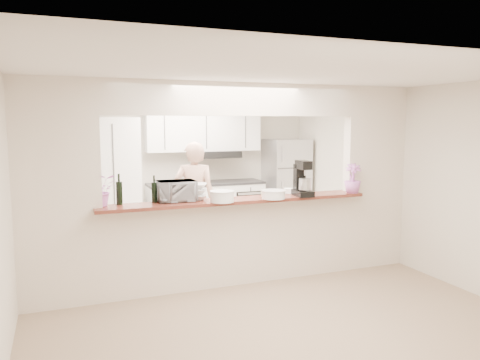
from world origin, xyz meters
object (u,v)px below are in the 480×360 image
toaster_oven (176,191)px  person (195,199)px  refrigerator (286,183)px  stand_mixer (302,180)px

toaster_oven → person: (0.61, 1.36, -0.35)m
refrigerator → person: bearing=-150.3°
stand_mixer → refrigerator: bearing=66.7°
toaster_oven → stand_mixer: 1.61m
person → toaster_oven: bearing=87.7°
refrigerator → toaster_oven: (-2.79, -2.60, 0.36)m
refrigerator → stand_mixer: bearing=-113.3°
toaster_oven → person: size_ratio=0.26×
refrigerator → person: person is taller
stand_mixer → person: (-0.99, 1.54, -0.43)m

